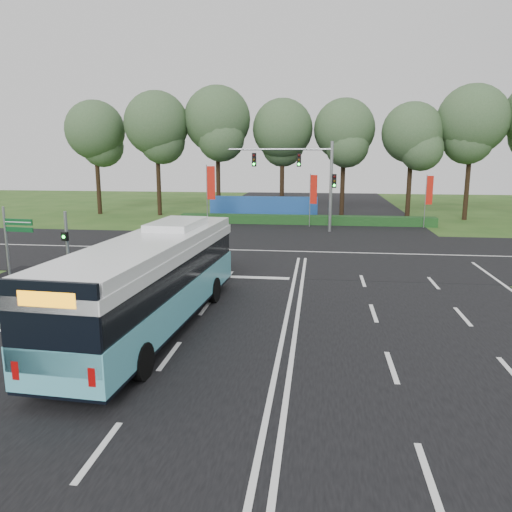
{
  "coord_description": "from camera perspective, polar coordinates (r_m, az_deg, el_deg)",
  "views": [
    {
      "loc": [
        1.09,
        -18.81,
        6.09
      ],
      "look_at": [
        -1.53,
        2.0,
        1.76
      ],
      "focal_mm": 35.0,
      "sensor_mm": 36.0,
      "label": 1
    }
  ],
  "objects": [
    {
      "name": "ground",
      "position": [
        19.8,
        3.69,
        -6.28
      ],
      "size": [
        120.0,
        120.0,
        0.0
      ],
      "primitive_type": "plane",
      "color": "#284E1A",
      "rests_on": "ground"
    },
    {
      "name": "road_main",
      "position": [
        19.79,
        3.69,
        -6.22
      ],
      "size": [
        20.0,
        120.0,
        0.04
      ],
      "primitive_type": "cube",
      "color": "black",
      "rests_on": "ground"
    },
    {
      "name": "road_cross",
      "position": [
        31.42,
        5.05,
        0.48
      ],
      "size": [
        120.0,
        14.0,
        0.05
      ],
      "primitive_type": "cube",
      "color": "black",
      "rests_on": "ground"
    },
    {
      "name": "kerb_strip",
      "position": [
        20.28,
        -26.96,
        -6.95
      ],
      "size": [
        0.25,
        18.0,
        0.12
      ],
      "primitive_type": "cube",
      "color": "gray",
      "rests_on": "ground"
    },
    {
      "name": "city_bus",
      "position": [
        17.63,
        -11.65,
        -2.75
      ],
      "size": [
        3.3,
        12.41,
        3.52
      ],
      "rotation": [
        0.0,
        0.0,
        -0.06
      ],
      "color": "#56B6C8",
      "rests_on": "ground"
    },
    {
      "name": "pedestrian_signal",
      "position": [
        24.19,
        -20.79,
        1.0
      ],
      "size": [
        0.33,
        0.42,
        3.54
      ],
      "rotation": [
        0.0,
        0.0,
        -0.35
      ],
      "color": "gray",
      "rests_on": "ground"
    },
    {
      "name": "street_sign",
      "position": [
        24.66,
        -26.07,
        1.87
      ],
      "size": [
        1.47,
        0.26,
        3.79
      ],
      "rotation": [
        0.0,
        0.0,
        -0.12
      ],
      "color": "gray",
      "rests_on": "ground"
    },
    {
      "name": "banner_flag_left",
      "position": [
        42.22,
        -5.3,
        7.87
      ],
      "size": [
        0.76,
        0.15,
        5.16
      ],
      "rotation": [
        0.0,
        0.0,
        -0.12
      ],
      "color": "gray",
      "rests_on": "ground"
    },
    {
      "name": "banner_flag_mid",
      "position": [
        41.91,
        6.49,
        7.22
      ],
      "size": [
        0.62,
        0.3,
        4.45
      ],
      "rotation": [
        0.0,
        0.0,
        -0.4
      ],
      "color": "gray",
      "rests_on": "ground"
    },
    {
      "name": "banner_flag_right",
      "position": [
        43.6,
        19.11,
        6.78
      ],
      "size": [
        0.62,
        0.24,
        4.39
      ],
      "rotation": [
        0.0,
        0.0,
        0.32
      ],
      "color": "gray",
      "rests_on": "ground"
    },
    {
      "name": "traffic_light_gantry",
      "position": [
        39.34,
        5.96,
        9.52
      ],
      "size": [
        8.41,
        0.28,
        7.0
      ],
      "color": "gray",
      "rests_on": "ground"
    },
    {
      "name": "hedge",
      "position": [
        43.69,
        5.69,
        4.11
      ],
      "size": [
        22.0,
        1.2,
        0.8
      ],
      "primitive_type": "cube",
      "color": "#143815",
      "rests_on": "ground"
    },
    {
      "name": "blue_hoarding",
      "position": [
        46.36,
        0.83,
        5.47
      ],
      "size": [
        10.0,
        0.3,
        2.2
      ],
      "primitive_type": "cube",
      "color": "#1A4790",
      "rests_on": "ground"
    },
    {
      "name": "eucalyptus_row",
      "position": [
        49.26,
        10.03,
        14.58
      ],
      "size": [
        54.45,
        8.41,
        12.76
      ],
      "color": "black",
      "rests_on": "ground"
    }
  ]
}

